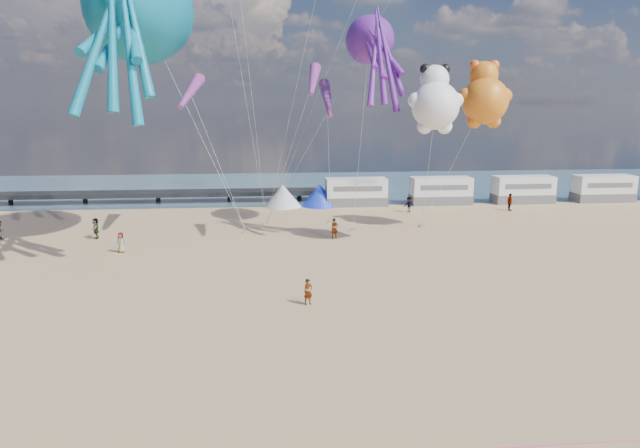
{
  "coord_description": "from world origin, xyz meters",
  "views": [
    {
      "loc": [
        -3.66,
        -21.06,
        11.09
      ],
      "look_at": [
        -1.14,
        6.0,
        5.28
      ],
      "focal_mm": 32.0,
      "sensor_mm": 36.0,
      "label": 1
    }
  ],
  "objects_px": {
    "motorhome_0": "(356,192)",
    "sandbag_e": "(267,223)",
    "sandbag_d": "(331,222)",
    "kite_octopus_purple": "(370,40)",
    "motorhome_1": "(441,191)",
    "tent_white": "(283,196)",
    "beachgoer_3": "(510,202)",
    "beachgoer_4": "(96,228)",
    "motorhome_2": "(523,189)",
    "beachgoer_5": "(335,229)",
    "kite_panda": "(436,106)",
    "kite_teddy_orange": "(485,101)",
    "windsock_mid": "(327,99)",
    "motorhome_3": "(603,188)",
    "sandbag_c": "(422,226)",
    "sandbag_a": "(246,232)",
    "tent_blue": "(320,195)",
    "beachgoer_2": "(409,204)",
    "windsock_right": "(313,80)",
    "windsock_left": "(190,92)",
    "beachgoer_0": "(121,242)",
    "kite_octopus_teal": "(140,9)",
    "sandbag_b": "(353,229)",
    "beachgoer_1": "(0,230)",
    "standing_person": "(308,292)"
  },
  "relations": [
    {
      "from": "motorhome_3",
      "to": "beachgoer_1",
      "type": "height_order",
      "value": "motorhome_3"
    },
    {
      "from": "beachgoer_5",
      "to": "motorhome_2",
      "type": "bearing_deg",
      "value": 15.07
    },
    {
      "from": "tent_white",
      "to": "kite_octopus_teal",
      "type": "height_order",
      "value": "kite_octopus_teal"
    },
    {
      "from": "motorhome_1",
      "to": "windsock_right",
      "type": "bearing_deg",
      "value": -132.08
    },
    {
      "from": "beachgoer_4",
      "to": "kite_teddy_orange",
      "type": "distance_m",
      "value": 34.14
    },
    {
      "from": "kite_panda",
      "to": "kite_teddy_orange",
      "type": "distance_m",
      "value": 7.67
    },
    {
      "from": "motorhome_1",
      "to": "sandbag_c",
      "type": "xyz_separation_m",
      "value": [
        -5.23,
        -11.57,
        -1.39
      ]
    },
    {
      "from": "motorhome_3",
      "to": "beachgoer_1",
      "type": "distance_m",
      "value": 61.61
    },
    {
      "from": "sandbag_a",
      "to": "kite_panda",
      "type": "bearing_deg",
      "value": -23.63
    },
    {
      "from": "motorhome_1",
      "to": "tent_white",
      "type": "height_order",
      "value": "motorhome_1"
    },
    {
      "from": "beachgoer_3",
      "to": "kite_panda",
      "type": "relative_size",
      "value": 0.3
    },
    {
      "from": "motorhome_2",
      "to": "tent_blue",
      "type": "distance_m",
      "value": 23.0
    },
    {
      "from": "sandbag_e",
      "to": "standing_person",
      "type": "bearing_deg",
      "value": -84.03
    },
    {
      "from": "beachgoer_5",
      "to": "kite_octopus_purple",
      "type": "height_order",
      "value": "kite_octopus_purple"
    },
    {
      "from": "motorhome_1",
      "to": "sandbag_c",
      "type": "distance_m",
      "value": 12.77
    },
    {
      "from": "beachgoer_2",
      "to": "windsock_right",
      "type": "relative_size",
      "value": 0.36
    },
    {
      "from": "tent_blue",
      "to": "sandbag_a",
      "type": "relative_size",
      "value": 8.0
    },
    {
      "from": "tent_blue",
      "to": "motorhome_1",
      "type": "bearing_deg",
      "value": 0.0
    },
    {
      "from": "kite_octopus_teal",
      "to": "windsock_right",
      "type": "distance_m",
      "value": 13.9
    },
    {
      "from": "tent_white",
      "to": "kite_octopus_teal",
      "type": "xyz_separation_m",
      "value": [
        -10.84,
        -15.33,
        16.68
      ]
    },
    {
      "from": "motorhome_0",
      "to": "kite_octopus_purple",
      "type": "bearing_deg",
      "value": -94.3
    },
    {
      "from": "motorhome_2",
      "to": "motorhome_3",
      "type": "bearing_deg",
      "value": 0.0
    },
    {
      "from": "sandbag_d",
      "to": "windsock_mid",
      "type": "bearing_deg",
      "value": -100.86
    },
    {
      "from": "motorhome_3",
      "to": "beachgoer_3",
      "type": "distance_m",
      "value": 13.81
    },
    {
      "from": "sandbag_e",
      "to": "sandbag_a",
      "type": "bearing_deg",
      "value": -116.37
    },
    {
      "from": "motorhome_0",
      "to": "kite_octopus_teal",
      "type": "bearing_deg",
      "value": -140.86
    },
    {
      "from": "tent_white",
      "to": "sandbag_a",
      "type": "bearing_deg",
      "value": -105.75
    },
    {
      "from": "kite_teddy_orange",
      "to": "windsock_mid",
      "type": "height_order",
      "value": "kite_teddy_orange"
    },
    {
      "from": "sandbag_d",
      "to": "kite_octopus_purple",
      "type": "bearing_deg",
      "value": -44.99
    },
    {
      "from": "motorhome_2",
      "to": "kite_panda",
      "type": "xyz_separation_m",
      "value": [
        -16.12,
        -18.94,
        9.35
      ]
    },
    {
      "from": "motorhome_2",
      "to": "beachgoer_0",
      "type": "xyz_separation_m",
      "value": [
        -39.7,
        -18.27,
        -0.72
      ]
    },
    {
      "from": "motorhome_0",
      "to": "motorhome_2",
      "type": "distance_m",
      "value": 19.0
    },
    {
      "from": "beachgoer_3",
      "to": "beachgoer_1",
      "type": "bearing_deg",
      "value": 97.96
    },
    {
      "from": "kite_teddy_orange",
      "to": "windsock_left",
      "type": "height_order",
      "value": "windsock_left"
    },
    {
      "from": "sandbag_e",
      "to": "kite_octopus_purple",
      "type": "bearing_deg",
      "value": -17.42
    },
    {
      "from": "motorhome_1",
      "to": "sandbag_a",
      "type": "bearing_deg",
      "value": -149.06
    },
    {
      "from": "beachgoer_1",
      "to": "windsock_left",
      "type": "bearing_deg",
      "value": -144.62
    },
    {
      "from": "beachgoer_0",
      "to": "sandbag_d",
      "type": "bearing_deg",
      "value": 39.71
    },
    {
      "from": "beachgoer_3",
      "to": "beachgoer_4",
      "type": "xyz_separation_m",
      "value": [
        -39.42,
        -8.77,
        -0.05
      ]
    },
    {
      "from": "sandbag_b",
      "to": "sandbag_e",
      "type": "distance_m",
      "value": 8.31
    },
    {
      "from": "sandbag_c",
      "to": "sandbag_a",
      "type": "bearing_deg",
      "value": -176.17
    },
    {
      "from": "motorhome_3",
      "to": "beachgoer_4",
      "type": "xyz_separation_m",
      "value": [
        -52.41,
        -13.4,
        -0.64
      ]
    },
    {
      "from": "beachgoer_5",
      "to": "kite_panda",
      "type": "relative_size",
      "value": 0.28
    },
    {
      "from": "motorhome_0",
      "to": "sandbag_e",
      "type": "xyz_separation_m",
      "value": [
        -9.79,
        -9.05,
        -1.39
      ]
    },
    {
      "from": "beachgoer_0",
      "to": "sandbag_e",
      "type": "bearing_deg",
      "value": 51.02
    },
    {
      "from": "motorhome_0",
      "to": "beachgoer_2",
      "type": "relative_size",
      "value": 4.1
    },
    {
      "from": "beachgoer_0",
      "to": "beachgoer_1",
      "type": "xyz_separation_m",
      "value": [
        -11.04,
        5.36,
        -0.0
      ]
    },
    {
      "from": "beachgoer_2",
      "to": "beachgoer_4",
      "type": "distance_m",
      "value": 30.1
    },
    {
      "from": "beachgoer_0",
      "to": "sandbag_a",
      "type": "distance_m",
      "value": 10.76
    },
    {
      "from": "beachgoer_4",
      "to": "kite_panda",
      "type": "distance_m",
      "value": 29.12
    }
  ]
}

